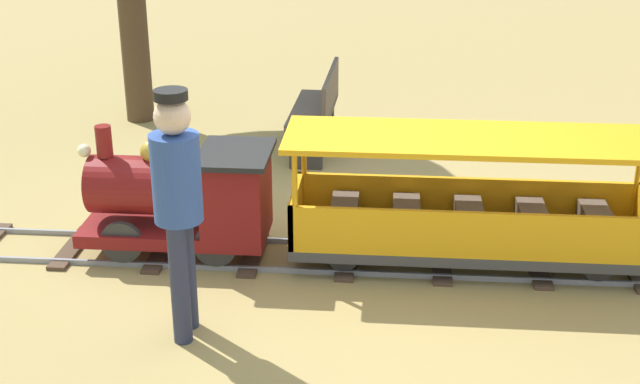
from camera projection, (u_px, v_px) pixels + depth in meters
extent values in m
plane|color=#A38C51|center=(320.00, 259.00, 6.50)|extent=(60.00, 60.00, 0.00)
cube|color=gray|center=(344.00, 273.00, 6.25)|extent=(0.02, 6.40, 0.04)
cube|color=gray|center=(348.00, 243.00, 6.70)|extent=(0.02, 6.40, 0.04)
cube|color=#4C3828|center=(634.00, 269.00, 6.31)|extent=(0.74, 0.14, 0.03)
cube|color=#4C3828|center=(537.00, 265.00, 6.37)|extent=(0.74, 0.14, 0.03)
cube|color=#4C3828|center=(441.00, 262.00, 6.42)|extent=(0.74, 0.14, 0.03)
cube|color=#4C3828|center=(346.00, 258.00, 6.48)|extent=(0.74, 0.14, 0.03)
cube|color=#4C3828|center=(254.00, 254.00, 6.53)|extent=(0.74, 0.14, 0.03)
cube|color=#4C3828|center=(162.00, 251.00, 6.59)|extent=(0.74, 0.14, 0.03)
cube|color=#4C3828|center=(73.00, 248.00, 6.65)|extent=(0.74, 0.14, 0.03)
cube|color=maroon|center=(176.00, 229.00, 6.51)|extent=(0.62, 1.40, 0.10)
cylinder|color=maroon|center=(147.00, 185.00, 6.39)|extent=(0.44, 0.85, 0.44)
cylinder|color=#B7932D|center=(92.00, 183.00, 6.42)|extent=(0.37, 0.02, 0.37)
cylinder|color=maroon|center=(104.00, 141.00, 6.28)|extent=(0.12, 0.12, 0.24)
sphere|color=#B7932D|center=(151.00, 151.00, 6.28)|extent=(0.16, 0.16, 0.16)
cube|color=maroon|center=(236.00, 191.00, 6.35)|extent=(0.62, 0.45, 0.55)
cube|color=black|center=(235.00, 154.00, 6.23)|extent=(0.70, 0.53, 0.04)
sphere|color=#F2EAB2|center=(84.00, 151.00, 6.33)|extent=(0.10, 0.10, 0.10)
cylinder|color=#2D2D2D|center=(122.00, 242.00, 6.31)|extent=(0.05, 0.32, 0.32)
cylinder|color=#2D2D2D|center=(140.00, 215.00, 6.77)|extent=(0.05, 0.32, 0.32)
cylinder|color=#2D2D2D|center=(215.00, 246.00, 6.25)|extent=(0.05, 0.32, 0.32)
cylinder|color=#2D2D2D|center=(228.00, 218.00, 6.71)|extent=(0.05, 0.32, 0.32)
cube|color=#3F3F3F|center=(467.00, 243.00, 6.34)|extent=(0.70, 2.60, 0.08)
cube|color=orange|center=(473.00, 235.00, 5.96)|extent=(0.04, 2.60, 0.35)
cube|color=orange|center=(466.00, 199.00, 6.57)|extent=(0.04, 2.60, 0.35)
cube|color=orange|center=(296.00, 210.00, 6.36)|extent=(0.70, 0.04, 0.35)
cylinder|color=orange|center=(295.00, 202.00, 5.99)|extent=(0.04, 0.04, 0.75)
cylinder|color=orange|center=(304.00, 170.00, 6.58)|extent=(0.04, 0.04, 0.75)
cylinder|color=orange|center=(637.00, 181.00, 6.38)|extent=(0.04, 0.04, 0.75)
cube|color=orange|center=(475.00, 139.00, 6.04)|extent=(0.80, 2.70, 0.04)
cube|color=brown|center=(596.00, 228.00, 6.21)|extent=(0.54, 0.20, 0.24)
cube|color=brown|center=(532.00, 225.00, 6.25)|extent=(0.54, 0.20, 0.24)
cube|color=brown|center=(469.00, 223.00, 6.28)|extent=(0.54, 0.20, 0.24)
cube|color=brown|center=(406.00, 221.00, 6.32)|extent=(0.54, 0.20, 0.24)
cube|color=brown|center=(344.00, 219.00, 6.36)|extent=(0.54, 0.20, 0.24)
cylinder|color=#262626|center=(343.00, 255.00, 6.20)|extent=(0.04, 0.24, 0.24)
cylinder|color=#262626|center=(347.00, 227.00, 6.65)|extent=(0.04, 0.24, 0.24)
cylinder|color=#262626|center=(599.00, 265.00, 6.05)|extent=(0.04, 0.24, 0.24)
cylinder|color=#262626|center=(585.00, 236.00, 6.51)|extent=(0.04, 0.24, 0.24)
cylinder|color=#282D47|center=(180.00, 285.00, 5.28)|extent=(0.12, 0.12, 0.80)
cylinder|color=#282D47|center=(186.00, 271.00, 5.45)|extent=(0.12, 0.12, 0.80)
cylinder|color=#2D4C99|center=(176.00, 178.00, 5.11)|extent=(0.30, 0.30, 0.55)
sphere|color=beige|center=(172.00, 116.00, 4.96)|extent=(0.22, 0.22, 0.22)
cylinder|color=black|center=(171.00, 95.00, 4.92)|extent=(0.20, 0.20, 0.06)
cube|color=brown|center=(313.00, 110.00, 8.67)|extent=(1.31, 0.43, 0.06)
cube|color=brown|center=(331.00, 91.00, 8.57)|extent=(1.30, 0.07, 0.40)
cube|color=#333333|center=(306.00, 148.00, 8.22)|extent=(0.09, 0.32, 0.42)
cube|color=#333333|center=(319.00, 113.00, 9.27)|extent=(0.09, 0.32, 0.42)
cylinder|color=#4C3823|center=(132.00, 9.00, 9.30)|extent=(0.31, 0.31, 2.50)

